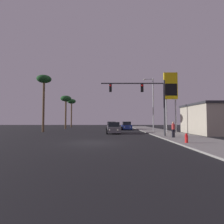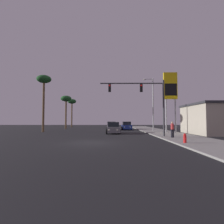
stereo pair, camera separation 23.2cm
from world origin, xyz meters
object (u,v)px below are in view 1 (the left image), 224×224
car_grey (113,128)px  car_blue (126,126)px  car_silver (111,126)px  palm_tree_near (44,82)px  palm_tree_mid (66,100)px  street_lamp (152,102)px  palm_tree_far (71,103)px  fire_hydrant (186,138)px  pedestrian_on_sidewalk (173,129)px  gas_station_sign (170,89)px  traffic_light_mast (146,96)px

car_grey → car_blue: same height
car_silver → palm_tree_near: size_ratio=0.45×
car_silver → palm_tree_mid: size_ratio=0.58×
car_blue → palm_tree_mid: size_ratio=0.58×
car_grey → street_lamp: 8.75m
street_lamp → palm_tree_far: street_lamp is taller
palm_tree_mid → fire_hydrant: bearing=-56.7°
pedestrian_on_sidewalk → palm_tree_far: bearing=120.5°
car_grey → car_silver: 9.66m
palm_tree_near → pedestrian_on_sidewalk: bearing=-30.3°
gas_station_sign → car_blue: bearing=120.1°
pedestrian_on_sidewalk → palm_tree_far: 35.89m
car_grey → fire_hydrant: size_ratio=5.72×
pedestrian_on_sidewalk → palm_tree_far: palm_tree_far is taller
car_grey → palm_tree_near: palm_tree_near is taller
palm_tree_far → fire_hydrant: bearing=-63.5°
car_grey → car_silver: (-0.36, 9.66, 0.00)m
car_grey → gas_station_sign: (8.58, 0.18, 5.86)m
car_grey → palm_tree_far: 26.74m
traffic_light_mast → palm_tree_mid: size_ratio=0.99×
car_silver → pedestrian_on_sidewalk: pedestrian_on_sidewalk is taller
street_lamp → palm_tree_mid: 19.80m
car_grey → street_lamp: (6.63, 3.68, 4.36)m
pedestrian_on_sidewalk → palm_tree_mid: (-16.91, 20.50, 5.45)m
gas_station_sign → street_lamp: bearing=119.1°
car_blue → palm_tree_near: 17.75m
palm_tree_near → palm_tree_far: palm_tree_near is taller
car_grey → palm_tree_mid: (-10.64, 13.25, 5.73)m
street_lamp → car_grey: bearing=-151.0°
fire_hydrant → pedestrian_on_sidewalk: pedestrian_on_sidewalk is taller
traffic_light_mast → gas_station_sign: bearing=50.6°
street_lamp → fire_hydrant: (-0.87, -15.39, -4.63)m
gas_station_sign → car_grey: bearing=-178.8°
car_grey → traffic_light_mast: 7.93m
car_grey → car_blue: 10.60m
pedestrian_on_sidewalk → palm_tree_near: 22.06m
street_lamp → traffic_light_mast: bearing=-107.3°
car_blue → car_silver: (-3.12, -0.58, 0.00)m
car_silver → palm_tree_near: (-11.35, -6.41, 7.55)m
car_grey → palm_tree_near: (-11.71, 3.25, 7.55)m
pedestrian_on_sidewalk → palm_tree_mid: bearing=129.5°
car_silver → traffic_light_mast: (4.05, -15.45, 3.97)m
street_lamp → gas_station_sign: bearing=-60.9°
traffic_light_mast → palm_tree_far: (-15.38, 29.04, 2.18)m
palm_tree_far → car_blue: bearing=-42.0°
car_silver → palm_tree_near: bearing=28.2°
palm_tree_mid → traffic_light_mast: bearing=-53.0°
pedestrian_on_sidewalk → palm_tree_near: size_ratio=0.17×
traffic_light_mast → gas_station_sign: gas_station_sign is taller
street_lamp → car_blue: bearing=120.6°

